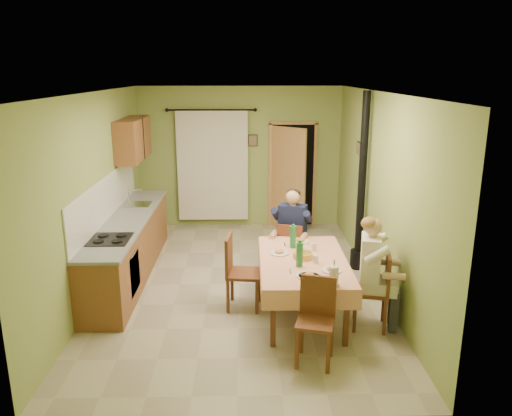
{
  "coord_description": "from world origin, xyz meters",
  "views": [
    {
      "loc": [
        0.09,
        -6.89,
        3.07
      ],
      "look_at": [
        0.25,
        0.1,
        1.15
      ],
      "focal_mm": 35.0,
      "sensor_mm": 36.0,
      "label": 1
    }
  ],
  "objects_px": {
    "chair_near": "(315,338)",
    "man_far": "(292,225)",
    "chair_right": "(371,305)",
    "chair_left": "(243,287)",
    "dining_table": "(303,287)",
    "man_right": "(373,260)",
    "stove_flue": "(361,207)",
    "chair_far": "(291,263)"
  },
  "relations": [
    {
      "from": "stove_flue",
      "to": "chair_left",
      "type": "bearing_deg",
      "value": -143.92
    },
    {
      "from": "dining_table",
      "to": "man_far",
      "type": "xyz_separation_m",
      "value": [
        -0.05,
        1.08,
        0.5
      ]
    },
    {
      "from": "dining_table",
      "to": "chair_far",
      "type": "bearing_deg",
      "value": 93.35
    },
    {
      "from": "chair_far",
      "to": "man_right",
      "type": "bearing_deg",
      "value": -41.37
    },
    {
      "from": "chair_far",
      "to": "stove_flue",
      "type": "relative_size",
      "value": 0.33
    },
    {
      "from": "chair_right",
      "to": "chair_far",
      "type": "bearing_deg",
      "value": 43.29
    },
    {
      "from": "chair_far",
      "to": "chair_left",
      "type": "distance_m",
      "value": 1.12
    },
    {
      "from": "man_right",
      "to": "chair_left",
      "type": "bearing_deg",
      "value": 82.1
    },
    {
      "from": "chair_left",
      "to": "chair_near",
      "type": "bearing_deg",
      "value": 37.13
    },
    {
      "from": "man_right",
      "to": "dining_table",
      "type": "bearing_deg",
      "value": 78.24
    },
    {
      "from": "chair_left",
      "to": "man_far",
      "type": "bearing_deg",
      "value": 146.71
    },
    {
      "from": "chair_far",
      "to": "stove_flue",
      "type": "xyz_separation_m",
      "value": [
        1.12,
        0.5,
        0.74
      ]
    },
    {
      "from": "dining_table",
      "to": "chair_right",
      "type": "height_order",
      "value": "chair_right"
    },
    {
      "from": "chair_right",
      "to": "man_right",
      "type": "relative_size",
      "value": 0.7
    },
    {
      "from": "dining_table",
      "to": "man_far",
      "type": "bearing_deg",
      "value": 93.12
    },
    {
      "from": "chair_right",
      "to": "chair_left",
      "type": "distance_m",
      "value": 1.68
    },
    {
      "from": "chair_near",
      "to": "man_far",
      "type": "distance_m",
      "value": 2.28
    },
    {
      "from": "chair_left",
      "to": "chair_right",
      "type": "bearing_deg",
      "value": 76.77
    },
    {
      "from": "chair_right",
      "to": "stove_flue",
      "type": "xyz_separation_m",
      "value": [
        0.26,
        1.92,
        0.73
      ]
    },
    {
      "from": "chair_left",
      "to": "stove_flue",
      "type": "distance_m",
      "value": 2.4
    },
    {
      "from": "dining_table",
      "to": "chair_far",
      "type": "xyz_separation_m",
      "value": [
        -0.05,
        1.07,
        -0.09
      ]
    },
    {
      "from": "chair_far",
      "to": "chair_near",
      "type": "relative_size",
      "value": 0.98
    },
    {
      "from": "dining_table",
      "to": "chair_near",
      "type": "height_order",
      "value": "chair_near"
    },
    {
      "from": "man_far",
      "to": "dining_table",
      "type": "bearing_deg",
      "value": -69.5
    },
    {
      "from": "chair_far",
      "to": "chair_right",
      "type": "distance_m",
      "value": 1.67
    },
    {
      "from": "dining_table",
      "to": "chair_right",
      "type": "relative_size",
      "value": 1.92
    },
    {
      "from": "dining_table",
      "to": "man_far",
      "type": "distance_m",
      "value": 1.19
    },
    {
      "from": "stove_flue",
      "to": "man_right",
      "type": "bearing_deg",
      "value": -98.21
    },
    {
      "from": "chair_near",
      "to": "man_far",
      "type": "xyz_separation_m",
      "value": [
        -0.06,
        2.2,
        0.59
      ]
    },
    {
      "from": "dining_table",
      "to": "chair_near",
      "type": "distance_m",
      "value": 1.12
    },
    {
      "from": "chair_far",
      "to": "chair_left",
      "type": "bearing_deg",
      "value": -112.44
    },
    {
      "from": "dining_table",
      "to": "chair_far",
      "type": "relative_size",
      "value": 2.01
    },
    {
      "from": "stove_flue",
      "to": "chair_far",
      "type": "bearing_deg",
      "value": -156.19
    },
    {
      "from": "chair_far",
      "to": "stove_flue",
      "type": "height_order",
      "value": "stove_flue"
    },
    {
      "from": "chair_right",
      "to": "chair_left",
      "type": "bearing_deg",
      "value": 82.17
    },
    {
      "from": "chair_near",
      "to": "man_right",
      "type": "distance_m",
      "value": 1.24
    },
    {
      "from": "chair_right",
      "to": "stove_flue",
      "type": "relative_size",
      "value": 0.35
    },
    {
      "from": "chair_far",
      "to": "chair_near",
      "type": "distance_m",
      "value": 2.19
    },
    {
      "from": "chair_right",
      "to": "man_far",
      "type": "distance_m",
      "value": 1.77
    },
    {
      "from": "chair_left",
      "to": "stove_flue",
      "type": "xyz_separation_m",
      "value": [
        1.84,
        1.34,
        0.73
      ]
    },
    {
      "from": "chair_far",
      "to": "chair_near",
      "type": "height_order",
      "value": "chair_near"
    },
    {
      "from": "chair_near",
      "to": "man_far",
      "type": "height_order",
      "value": "man_far"
    }
  ]
}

